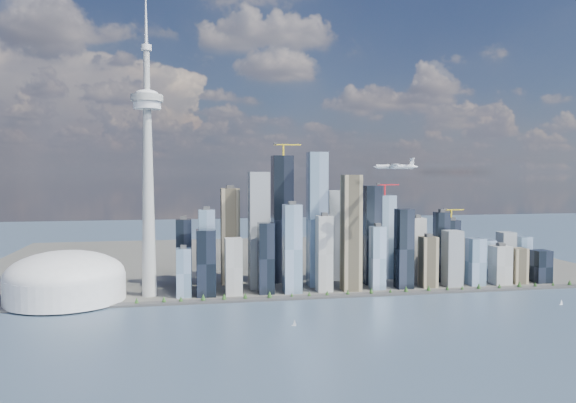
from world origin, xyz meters
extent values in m
plane|color=#374E60|center=(0.00, 0.00, 0.00)|extent=(4000.00, 4000.00, 0.00)
cube|color=#383838|center=(0.00, 250.00, 2.00)|extent=(1100.00, 22.00, 4.00)
cube|color=#4C4C47|center=(0.00, 700.00, 1.50)|extent=(1400.00, 900.00, 3.00)
cylinder|color=#3F2D1E|center=(-476.67, 250.00, 5.20)|extent=(1.00, 1.00, 2.40)
cone|color=#1E4518|center=(-476.67, 250.00, 8.80)|extent=(7.20, 7.20, 8.00)
cylinder|color=#3F2D1E|center=(-390.00, 250.00, 5.20)|extent=(1.00, 1.00, 2.40)
cone|color=#1E4518|center=(-390.00, 250.00, 8.80)|extent=(7.20, 7.20, 8.00)
cylinder|color=#3F2D1E|center=(-303.33, 250.00, 5.20)|extent=(1.00, 1.00, 2.40)
cone|color=#1E4518|center=(-303.33, 250.00, 8.80)|extent=(7.20, 7.20, 8.00)
cylinder|color=#3F2D1E|center=(-216.67, 250.00, 5.20)|extent=(1.00, 1.00, 2.40)
cone|color=#1E4518|center=(-216.67, 250.00, 8.80)|extent=(7.20, 7.20, 8.00)
cylinder|color=#3F2D1E|center=(-130.00, 250.00, 5.20)|extent=(1.00, 1.00, 2.40)
cone|color=#1E4518|center=(-130.00, 250.00, 8.80)|extent=(7.20, 7.20, 8.00)
cylinder|color=#3F2D1E|center=(-43.33, 250.00, 5.20)|extent=(1.00, 1.00, 2.40)
cone|color=#1E4518|center=(-43.33, 250.00, 8.80)|extent=(7.20, 7.20, 8.00)
cylinder|color=#3F2D1E|center=(43.33, 250.00, 5.20)|extent=(1.00, 1.00, 2.40)
cone|color=#1E4518|center=(43.33, 250.00, 8.80)|extent=(7.20, 7.20, 8.00)
cylinder|color=#3F2D1E|center=(130.00, 250.00, 5.20)|extent=(1.00, 1.00, 2.40)
cone|color=#1E4518|center=(130.00, 250.00, 8.80)|extent=(7.20, 7.20, 8.00)
cylinder|color=#3F2D1E|center=(216.67, 250.00, 5.20)|extent=(1.00, 1.00, 2.40)
cone|color=#1E4518|center=(216.67, 250.00, 8.80)|extent=(7.20, 7.20, 8.00)
cylinder|color=#3F2D1E|center=(303.33, 250.00, 5.20)|extent=(1.00, 1.00, 2.40)
cone|color=#1E4518|center=(303.33, 250.00, 8.80)|extent=(7.20, 7.20, 8.00)
cylinder|color=#3F2D1E|center=(390.00, 250.00, 5.20)|extent=(1.00, 1.00, 2.40)
cone|color=#1E4518|center=(390.00, 250.00, 8.80)|extent=(7.20, 7.20, 8.00)
cylinder|color=#3F2D1E|center=(476.67, 250.00, 5.20)|extent=(1.00, 1.00, 2.40)
cone|color=#1E4518|center=(476.67, 250.00, 8.80)|extent=(7.20, 7.20, 8.00)
cube|color=black|center=(-200.00, 290.00, 62.64)|extent=(34.00, 34.00, 119.28)
cube|color=#7A9BB9|center=(-200.00, 340.00, 78.90)|extent=(30.00, 30.00, 151.81)
cube|color=#AFB0AB|center=(-150.00, 290.00, 54.51)|extent=(30.00, 30.00, 103.01)
cube|color=tan|center=(-150.00, 395.00, 97.88)|extent=(36.00, 36.00, 189.76)
cube|color=gray|center=(-95.00, 340.00, 114.15)|extent=(38.00, 38.00, 222.29)
cube|color=black|center=(-95.00, 290.00, 68.06)|extent=(28.00, 28.00, 130.12)
cube|color=#7A9BB9|center=(-40.00, 290.00, 84.33)|extent=(32.00, 32.00, 162.65)
cube|color=black|center=(-40.00, 395.00, 130.41)|extent=(40.00, 40.00, 254.82)
cube|color=#7A9BB9|center=(15.00, 340.00, 133.12)|extent=(36.00, 36.00, 260.24)
cube|color=#AFB0AB|center=(15.00, 290.00, 73.48)|extent=(28.00, 28.00, 140.97)
cube|color=tan|center=(70.00, 290.00, 111.43)|extent=(34.00, 34.00, 216.87)
cube|color=gray|center=(70.00, 395.00, 95.17)|extent=(30.00, 30.00, 184.34)
cube|color=black|center=(125.00, 340.00, 100.59)|extent=(32.00, 32.00, 195.18)
cube|color=#7A9BB9|center=(125.00, 290.00, 62.64)|extent=(26.00, 26.00, 119.28)
cube|color=black|center=(175.00, 290.00, 78.90)|extent=(30.00, 30.00, 151.81)
cube|color=#7A9BB9|center=(175.00, 395.00, 89.75)|extent=(34.00, 34.00, 173.50)
cube|color=#AFB0AB|center=(225.00, 340.00, 68.06)|extent=(28.00, 28.00, 130.12)
cube|color=tan|center=(225.00, 290.00, 51.80)|extent=(30.00, 30.00, 97.59)
cube|color=gray|center=(275.00, 290.00, 57.22)|extent=(32.00, 32.00, 108.43)
cube|color=black|center=(275.00, 340.00, 73.48)|extent=(26.00, 26.00, 140.97)
cube|color=#7A9BB9|center=(325.00, 290.00, 49.08)|extent=(30.00, 30.00, 92.17)
cube|color=black|center=(325.00, 395.00, 62.64)|extent=(28.00, 28.00, 119.28)
cube|color=#7A9BB9|center=(375.00, 340.00, 43.66)|extent=(30.00, 30.00, 81.33)
cube|color=#AFB0AB|center=(375.00, 290.00, 40.95)|extent=(34.00, 34.00, 75.90)
cube|color=tan|center=(420.00, 290.00, 38.24)|extent=(28.00, 28.00, 70.48)
cube|color=gray|center=(420.00, 340.00, 51.80)|extent=(30.00, 30.00, 97.59)
cube|color=black|center=(465.00, 290.00, 35.53)|extent=(32.00, 32.00, 65.06)
cube|color=#7A9BB9|center=(465.00, 340.00, 46.37)|extent=(26.00, 26.00, 86.75)
cube|color=black|center=(-240.00, 395.00, 68.06)|extent=(30.00, 30.00, 130.12)
cube|color=#7A9BB9|center=(-240.00, 290.00, 46.37)|extent=(26.00, 26.00, 86.75)
cube|color=yellow|center=(-40.00, 395.00, 268.82)|extent=(3.00, 3.00, 22.00)
cube|color=yellow|center=(-31.75, 395.00, 279.82)|extent=(55.00, 2.20, 2.20)
cube|color=#383838|center=(-56.50, 395.00, 281.82)|extent=(6.00, 4.00, 4.00)
cube|color=red|center=(175.00, 395.00, 187.50)|extent=(3.00, 3.00, 22.00)
cube|color=red|center=(182.20, 395.00, 198.50)|extent=(48.00, 2.20, 2.20)
cube|color=#383838|center=(160.60, 395.00, 200.50)|extent=(6.00, 4.00, 4.00)
cube|color=yellow|center=(325.00, 395.00, 133.28)|extent=(3.00, 3.00, 22.00)
cube|color=yellow|center=(331.75, 395.00, 144.28)|extent=(45.00, 2.20, 2.20)
cube|color=#383838|center=(311.50, 395.00, 146.28)|extent=(6.00, 4.00, 4.00)
cone|color=#ABABA6|center=(-300.00, 310.00, 173.00)|extent=(26.00, 26.00, 340.00)
cylinder|color=silver|center=(-300.00, 310.00, 343.00)|extent=(48.00, 48.00, 14.00)
cylinder|color=#ABABA6|center=(-300.00, 310.00, 355.00)|extent=(56.00, 56.00, 12.00)
ellipsoid|color=silver|center=(-300.00, 310.00, 363.00)|extent=(40.00, 40.00, 14.00)
cylinder|color=#ABABA6|center=(-300.00, 310.00, 403.00)|extent=(11.00, 11.00, 80.00)
cylinder|color=silver|center=(-300.00, 310.00, 443.00)|extent=(18.00, 18.00, 10.00)
cone|color=silver|center=(-300.00, 310.00, 501.00)|extent=(7.00, 7.00, 105.00)
cylinder|color=silver|center=(-440.00, 300.00, 25.00)|extent=(200.00, 200.00, 44.00)
ellipsoid|color=silver|center=(-440.00, 300.00, 47.00)|extent=(200.00, 200.00, 84.00)
cylinder|color=white|center=(124.75, 214.69, 234.27)|extent=(63.73, 20.95, 7.82)
cone|color=white|center=(92.52, 221.60, 234.27)|extent=(10.00, 9.43, 7.82)
cone|color=white|center=(158.19, 207.52, 234.27)|extent=(13.58, 10.20, 7.82)
cube|color=white|center=(122.37, 215.20, 238.42)|extent=(23.89, 68.91, 1.22)
cylinder|color=white|center=(119.55, 202.06, 236.47)|extent=(14.06, 7.11, 4.40)
cylinder|color=white|center=(125.18, 228.33, 236.47)|extent=(14.06, 7.11, 4.40)
cylinder|color=#3F3F3F|center=(112.39, 203.60, 236.47)|extent=(2.41, 9.63, 9.77)
cylinder|color=#3F3F3F|center=(118.02, 229.87, 236.47)|extent=(2.41, 9.63, 9.77)
cube|color=white|center=(154.60, 208.29, 242.08)|extent=(6.89, 2.39, 13.43)
cube|color=white|center=(154.60, 208.29, 248.92)|extent=(9.86, 22.62, 0.85)
cube|color=white|center=(-81.98, 78.86, 0.42)|extent=(6.60, 4.26, 0.85)
cylinder|color=#999999|center=(-81.98, 78.86, 5.31)|extent=(0.25, 0.25, 9.55)
cube|color=white|center=(389.33, 122.61, 0.43)|extent=(6.75, 3.40, 0.86)
cylinder|color=#999999|center=(389.33, 122.61, 5.40)|extent=(0.26, 0.26, 9.72)
camera|label=1|loc=(-241.18, -714.84, 224.78)|focal=35.00mm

